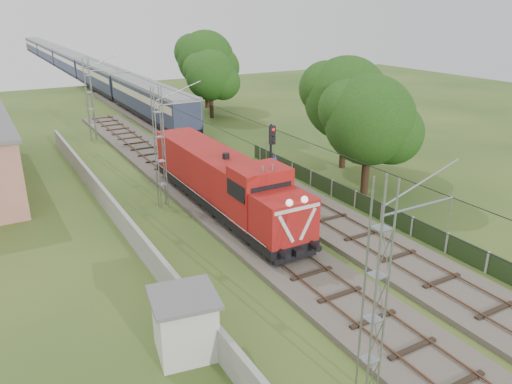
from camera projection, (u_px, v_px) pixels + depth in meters
ground at (304, 274)px, 25.02m from camera, size 140.00×140.00×0.00m
track_main at (238, 221)px, 30.65m from camera, size 4.20×70.00×0.45m
track_side at (219, 157)px, 43.54m from camera, size 4.20×80.00×0.45m
catenary at (161, 148)px, 31.99m from camera, size 3.31×70.00×8.00m
boundary_wall at (110, 206)px, 31.49m from camera, size 0.25×40.00×1.50m
fence at (382, 212)px, 30.97m from camera, size 0.12×32.00×1.20m
locomotive at (223, 181)px, 31.56m from camera, size 2.97×16.94×4.30m
coach_rake at (71, 62)px, 95.24m from camera, size 3.10×115.96×3.59m
signal_post at (272, 151)px, 32.31m from camera, size 0.60×0.48×5.52m
relay_hut at (185, 324)px, 18.95m from camera, size 2.83×2.83×2.54m
tree_a at (371, 121)px, 33.89m from camera, size 6.51×6.20×8.43m
tree_b at (347, 99)px, 39.52m from camera, size 6.99×6.65×9.06m
tree_c at (211, 76)px, 58.07m from camera, size 6.12×5.83×7.93m
tree_d at (206, 60)px, 63.64m from camera, size 7.58×7.22×9.83m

